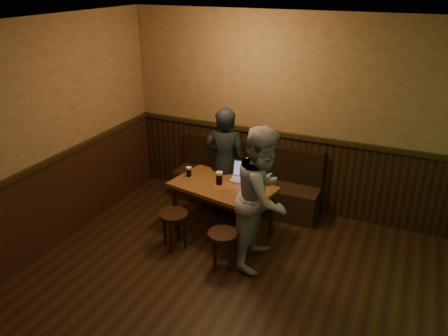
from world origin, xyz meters
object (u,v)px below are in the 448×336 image
Objects in this scene: pint_left at (189,172)px; laptop at (243,175)px; pub_table at (223,192)px; person_grey at (263,197)px; pint_mid at (219,178)px; stool_right at (223,240)px; stool_left at (174,220)px; pint_right at (254,191)px; person_suit at (225,163)px; bench at (246,186)px.

laptop is at bearing 18.11° from pint_left.
person_grey is (0.68, -0.38, 0.25)m from pub_table.
stool_right is at bearing -62.30° from pint_mid.
pint_mid reaches higher than pint_left.
pint_right is at bearing 26.77° from stool_left.
pint_mid is 0.83m from person_grey.
pint_left is (-0.84, 0.75, 0.40)m from stool_right.
pint_mid is (-0.05, 0.01, 0.18)m from pub_table.
pint_right reaches higher than stool_right.
pub_table is 0.74m from stool_left.
stool_right is at bearing -10.25° from stool_left.
person_grey is at bearing 125.09° from person_suit.
laptop is at bearing 50.09° from pint_mid.
laptop is (-0.31, 0.40, -0.02)m from pint_right.
pint_right is (0.89, 0.45, 0.39)m from stool_left.
person_suit is (-0.11, 0.44, 0.02)m from pint_mid.
pub_table is at bearing -90.00° from bench.
person_grey is (0.50, -0.65, 0.10)m from laptop.
bench is at bearing 56.54° from pint_left.
stool_right is at bearing -54.88° from pub_table.
bench reaches higher than pint_right.
pub_table is 0.88× the size of person_suit.
laptop is 0.20× the size of person_grey.
laptop reaches higher than stool_right.
person_grey is (0.20, -0.25, 0.07)m from pint_right.
stool_left is 1.44× the size of laptop.
person_suit reaches higher than pint_mid.
laptop is at bearing 127.49° from pint_right.
person_grey reaches higher than pint_right.
pint_mid is at bearing 60.40° from person_grey.
person_suit is at bearing 47.77° from pint_left.
pint_right is 0.86m from person_suit.
bench is 4.48× the size of stool_left.
pint_left is at bearing 100.17° from stool_left.
pint_left is at bearing 138.28° from stool_right.
person_grey is at bearing 10.19° from stool_left.
pint_right is 0.48× the size of laptop.
pint_mid is (0.47, -0.04, 0.02)m from pint_left.
pint_left is at bearing 36.94° from person_suit.
stool_left is 1.20m from person_grey.
bench is 0.89m from pub_table.
pub_table is 8.69× the size of pint_right.
stool_right is 1.06m from laptop.
bench is 13.40× the size of pint_right.
pub_table is at bearing 99.71° from person_suit.
laptop is at bearing 143.43° from person_suit.
laptop is at bearing 68.19° from pub_table.
laptop is (0.59, 0.85, 0.37)m from stool_left.
pint_left is at bearing 170.39° from pint_right.
stool_left is at bearing 65.55° from person_suit.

